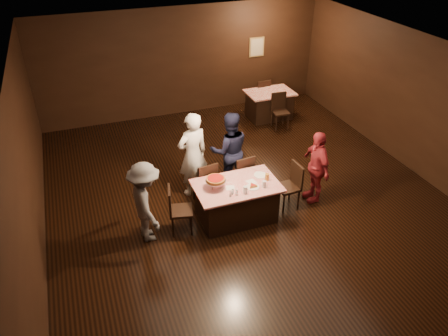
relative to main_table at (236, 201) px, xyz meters
The scene contains 22 objects.
room 1.82m from the main_table, 21.72° to the left, with size 10.00×10.04×3.02m.
main_table is the anchor object (origin of this frame).
back_table 4.75m from the main_table, 57.00° to the left, with size 1.30×0.90×0.77m, color #B91F0C.
chair_far_left 0.85m from the main_table, 118.07° to the left, with size 0.42×0.42×0.95m, color black.
chair_far_right 0.85m from the main_table, 61.93° to the left, with size 0.42×0.42×0.95m, color black.
chair_end_left 1.10m from the main_table, behind, with size 0.42×0.42×0.95m, color black.
chair_end_right 1.10m from the main_table, ahead, with size 0.42×0.42×0.95m, color black.
chair_back_near 4.18m from the main_table, 51.77° to the left, with size 0.42×0.42×0.95m, color black.
chair_back_far 5.26m from the main_table, 60.56° to the left, with size 0.42×0.42×0.95m, color black.
diner_white_jacket 1.35m from the main_table, 114.55° to the left, with size 0.67×0.44×1.84m, color white.
diner_navy_hoodie 1.26m from the main_table, 75.75° to the left, with size 0.83×0.65×1.72m, color black.
diner_grey_knit 1.76m from the main_table, behind, with size 1.01×0.58×1.57m, color slate.
diner_red_shirt 1.78m from the main_table, ahead, with size 0.90×0.38×1.54m, color #A72631.
pizza_stand 0.70m from the main_table, behind, with size 0.38×0.38×0.22m.
plate_with_slice 0.51m from the main_table, 35.75° to the right, with size 0.25×0.25×0.06m.
plate_empty 0.69m from the main_table, 15.26° to the left, with size 0.25×0.25×0.01m, color white.
glass_front_left 0.55m from the main_table, 80.54° to the right, with size 0.08×0.08×0.14m, color silver.
glass_front_right 0.69m from the main_table, 29.05° to the right, with size 0.08×0.08×0.14m, color silver.
glass_amber 0.75m from the main_table, ahead, with size 0.08×0.08×0.14m, color #BF7F26.
condiments 0.55m from the main_table, 122.43° to the right, with size 0.17×0.10×0.09m.
napkin_center 0.49m from the main_table, ahead, with size 0.16×0.16×0.01m, color white.
napkin_left 0.42m from the main_table, 161.57° to the right, with size 0.16×0.16×0.01m, color white.
Camera 1 is at (-3.05, -6.47, 5.35)m, focal length 35.00 mm.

